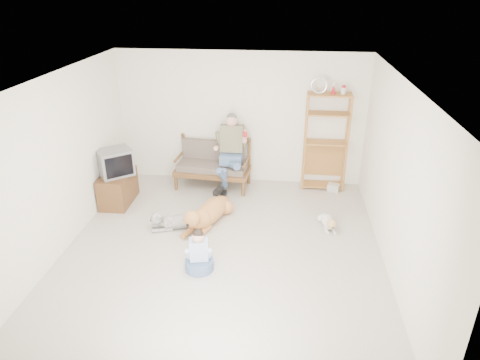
# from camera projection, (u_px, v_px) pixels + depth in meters

# --- Properties ---
(floor) EXTENTS (5.50, 5.50, 0.00)m
(floor) POSITION_uv_depth(u_px,v_px,m) (222.00, 252.00, 6.78)
(floor) COLOR beige
(floor) RESTS_ON ground
(ceiling) EXTENTS (5.50, 5.50, 0.00)m
(ceiling) POSITION_uv_depth(u_px,v_px,m) (218.00, 81.00, 5.63)
(ceiling) COLOR white
(ceiling) RESTS_ON ground
(wall_back) EXTENTS (5.00, 0.00, 5.00)m
(wall_back) POSITION_uv_depth(u_px,v_px,m) (241.00, 119.00, 8.68)
(wall_back) COLOR white
(wall_back) RESTS_ON ground
(wall_front) EXTENTS (5.00, 0.00, 5.00)m
(wall_front) POSITION_uv_depth(u_px,v_px,m) (174.00, 304.00, 3.73)
(wall_front) COLOR white
(wall_front) RESTS_ON ground
(wall_left) EXTENTS (0.00, 5.50, 5.50)m
(wall_left) POSITION_uv_depth(u_px,v_px,m) (57.00, 167.00, 6.45)
(wall_left) COLOR white
(wall_left) RESTS_ON ground
(wall_right) EXTENTS (0.00, 5.50, 5.50)m
(wall_right) POSITION_uv_depth(u_px,v_px,m) (398.00, 182.00, 5.96)
(wall_right) COLOR white
(wall_right) RESTS_ON ground
(loveseat) EXTENTS (1.56, 0.83, 0.95)m
(loveseat) POSITION_uv_depth(u_px,v_px,m) (213.00, 164.00, 8.78)
(loveseat) COLOR brown
(loveseat) RESTS_ON ground
(man) EXTENTS (0.59, 0.85, 1.38)m
(man) POSITION_uv_depth(u_px,v_px,m) (229.00, 158.00, 8.43)
(man) COLOR slate
(man) RESTS_ON loveseat
(etagere) EXTENTS (0.87, 0.38, 2.27)m
(etagere) POSITION_uv_depth(u_px,v_px,m) (326.00, 141.00, 8.48)
(etagere) COLOR #A87435
(etagere) RESTS_ON ground
(book_stack) EXTENTS (0.27, 0.24, 0.15)m
(book_stack) POSITION_uv_depth(u_px,v_px,m) (333.00, 187.00, 8.71)
(book_stack) COLOR silver
(book_stack) RESTS_ON ground
(tv_stand) EXTENTS (0.51, 0.91, 0.60)m
(tv_stand) POSITION_uv_depth(u_px,v_px,m) (118.00, 188.00, 8.17)
(tv_stand) COLOR brown
(tv_stand) RESTS_ON ground
(crt_tv) EXTENTS (0.75, 0.73, 0.49)m
(crt_tv) POSITION_uv_depth(u_px,v_px,m) (115.00, 162.00, 7.91)
(crt_tv) COLOR slate
(crt_tv) RESTS_ON tv_stand
(wall_outlet) EXTENTS (0.12, 0.02, 0.08)m
(wall_outlet) POSITION_uv_depth(u_px,v_px,m) (183.00, 164.00, 9.24)
(wall_outlet) COLOR white
(wall_outlet) RESTS_ON ground
(golden_retriever) EXTENTS (0.76, 1.58, 0.49)m
(golden_retriever) POSITION_uv_depth(u_px,v_px,m) (207.00, 214.00, 7.47)
(golden_retriever) COLOR #C57D44
(golden_retriever) RESTS_ON ground
(shaggy_dog) EXTENTS (1.10, 0.50, 0.34)m
(shaggy_dog) POSITION_uv_depth(u_px,v_px,m) (177.00, 221.00, 7.38)
(shaggy_dog) COLOR silver
(shaggy_dog) RESTS_ON ground
(terrier) EXTENTS (0.28, 0.70, 0.26)m
(terrier) POSITION_uv_depth(u_px,v_px,m) (329.00, 222.00, 7.39)
(terrier) COLOR beige
(terrier) RESTS_ON ground
(child) EXTENTS (0.43, 0.43, 0.68)m
(child) POSITION_uv_depth(u_px,v_px,m) (199.00, 255.00, 6.28)
(child) COLOR slate
(child) RESTS_ON ground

